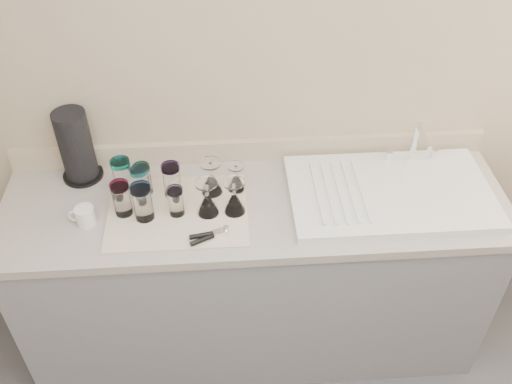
{
  "coord_description": "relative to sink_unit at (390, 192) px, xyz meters",
  "views": [
    {
      "loc": [
        -0.12,
        -0.5,
        2.45
      ],
      "look_at": [
        -0.0,
        1.15,
        1.0
      ],
      "focal_mm": 40.0,
      "sensor_mm": 36.0,
      "label": 1
    }
  ],
  "objects": [
    {
      "name": "dish_towel",
      "position": [
        -0.86,
        -0.04,
        -0.02
      ],
      "size": [
        0.55,
        0.42,
        0.01
      ],
      "primitive_type": "cube",
      "color": "white",
      "rests_on": "counter_unit"
    },
    {
      "name": "tumbler_blue",
      "position": [
        -0.99,
        -0.07,
        0.07
      ],
      "size": [
        0.08,
        0.08,
        0.16
      ],
      "color": "white",
      "rests_on": "dish_towel"
    },
    {
      "name": "white_mug",
      "position": [
        -1.22,
        -0.08,
        0.02
      ],
      "size": [
        0.11,
        0.08,
        0.08
      ],
      "color": "white",
      "rests_on": "counter_unit"
    },
    {
      "name": "goblet_front_right",
      "position": [
        -0.64,
        -0.06,
        0.04
      ],
      "size": [
        0.08,
        0.08,
        0.15
      ],
      "color": "white",
      "rests_on": "dish_towel"
    },
    {
      "name": "sink_unit",
      "position": [
        0.0,
        0.0,
        0.0
      ],
      "size": [
        0.82,
        0.5,
        0.22
      ],
      "color": "white",
      "rests_on": "counter_unit"
    },
    {
      "name": "tumbler_lavender",
      "position": [
        -0.87,
        -0.05,
        0.05
      ],
      "size": [
        0.06,
        0.06,
        0.13
      ],
      "color": "white",
      "rests_on": "dish_towel"
    },
    {
      "name": "tumbler_magenta",
      "position": [
        -1.07,
        -0.03,
        0.06
      ],
      "size": [
        0.07,
        0.07,
        0.15
      ],
      "color": "white",
      "rests_on": "dish_towel"
    },
    {
      "name": "goblet_back_right",
      "position": [
        -0.63,
        0.08,
        0.03
      ],
      "size": [
        0.07,
        0.07,
        0.12
      ],
      "color": "white",
      "rests_on": "dish_towel"
    },
    {
      "name": "tumbler_teal",
      "position": [
        -1.08,
        0.1,
        0.07
      ],
      "size": [
        0.08,
        0.08,
        0.16
      ],
      "color": "white",
      "rests_on": "dish_towel"
    },
    {
      "name": "tumbler_purple",
      "position": [
        -0.88,
        0.06,
        0.06
      ],
      "size": [
        0.07,
        0.07,
        0.15
      ],
      "color": "white",
      "rests_on": "dish_towel"
    },
    {
      "name": "tumbler_extra",
      "position": [
        -1.01,
        0.06,
        0.06
      ],
      "size": [
        0.07,
        0.07,
        0.14
      ],
      "color": "white",
      "rests_on": "dish_towel"
    },
    {
      "name": "goblet_back_left",
      "position": [
        -0.73,
        0.07,
        0.04
      ],
      "size": [
        0.09,
        0.09,
        0.15
      ],
      "color": "white",
      "rests_on": "dish_towel"
    },
    {
      "name": "paper_towel_roll",
      "position": [
        -1.27,
        0.22,
        0.14
      ],
      "size": [
        0.17,
        0.17,
        0.32
      ],
      "color": "black",
      "rests_on": "counter_unit"
    },
    {
      "name": "goblet_front_left",
      "position": [
        -0.74,
        -0.06,
        0.04
      ],
      "size": [
        0.09,
        0.09,
        0.15
      ],
      "color": "white",
      "rests_on": "dish_towel"
    },
    {
      "name": "tumbler_cyan",
      "position": [
        -1.0,
        0.08,
        0.06
      ],
      "size": [
        0.07,
        0.07,
        0.14
      ],
      "color": "white",
      "rests_on": "dish_towel"
    },
    {
      "name": "counter_unit",
      "position": [
        -0.55,
        -0.0,
        -0.47
      ],
      "size": [
        2.06,
        0.62,
        0.9
      ],
      "color": "slate",
      "rests_on": "ground"
    },
    {
      "name": "can_opener",
      "position": [
        -0.74,
        -0.19,
        -0.0
      ],
      "size": [
        0.15,
        0.09,
        0.02
      ],
      "color": "silver",
      "rests_on": "dish_towel"
    }
  ]
}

